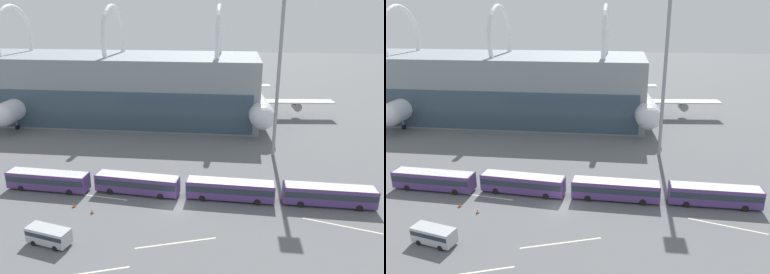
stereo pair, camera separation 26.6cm
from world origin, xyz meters
TOP-DOWN VIEW (x-y plane):
  - ground_plane at (0.00, 0.00)m, footprint 440.00×440.00m
  - airliner_at_gate_near at (-44.03, 44.58)m, footprint 36.45×36.65m
  - airliner_at_gate_far at (12.98, 49.90)m, footprint 43.80×40.90m
  - shuttle_bus_0 at (-20.93, 3.47)m, footprint 13.41×3.37m
  - shuttle_bus_1 at (-6.41, 3.87)m, footprint 13.48×3.87m
  - shuttle_bus_2 at (8.12, 3.45)m, footprint 13.37×3.12m
  - shuttle_bus_3 at (22.64, 3.29)m, footprint 13.35×3.00m
  - service_van_foreground at (-13.87, -10.67)m, footprint 5.87×3.28m
  - floodlight_mast at (16.36, 22.95)m, footprint 2.75×2.75m
  - lane_stripe_0 at (-12.69, 2.11)m, footprint 10.60×1.71m
  - lane_stripe_1 at (1.71, -8.75)m, footprint 9.80×3.60m
  - lane_stripe_2 at (-5.72, -14.89)m, footprint 5.89×2.31m
  - lane_stripe_3 at (23.22, -2.34)m, footprint 9.82×3.06m
  - traffic_cone_1 at (-11.32, -3.05)m, footprint 0.44×0.44m
  - traffic_cone_2 at (-14.64, -1.58)m, footprint 0.48×0.48m

SIDE VIEW (x-z plane):
  - ground_plane at x=0.00m, z-range 0.00..0.00m
  - lane_stripe_0 at x=-12.69m, z-range 0.00..0.01m
  - lane_stripe_1 at x=1.71m, z-range 0.00..0.01m
  - lane_stripe_2 at x=-5.72m, z-range 0.00..0.01m
  - lane_stripe_3 at x=23.22m, z-range 0.00..0.01m
  - traffic_cone_1 at x=-11.32m, z-range -0.01..0.65m
  - traffic_cone_2 at x=-14.64m, z-range -0.01..0.75m
  - service_van_foreground at x=-13.87m, z-range 0.20..2.41m
  - shuttle_bus_0 at x=-20.93m, z-range 0.28..3.32m
  - shuttle_bus_1 at x=-6.41m, z-range 0.28..3.32m
  - shuttle_bus_2 at x=8.12m, z-range 0.28..3.32m
  - shuttle_bus_3 at x=22.64m, z-range 0.28..3.32m
  - airliner_at_gate_near at x=-44.03m, z-range -2.26..12.13m
  - airliner_at_gate_far at x=12.98m, z-range -2.37..13.18m
  - floodlight_mast at x=16.36m, z-range 4.08..36.25m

